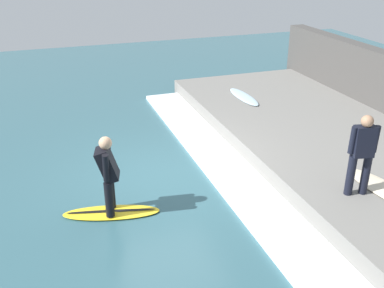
{
  "coord_description": "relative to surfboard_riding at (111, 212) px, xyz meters",
  "views": [
    {
      "loc": [
        -2.25,
        -8.32,
        4.73
      ],
      "look_at": [
        0.63,
        0.0,
        0.7
      ],
      "focal_mm": 42.0,
      "sensor_mm": 36.0,
      "label": 1
    }
  ],
  "objects": [
    {
      "name": "surfer_waiting_near",
      "position": [
        4.28,
        -1.48,
        1.29
      ],
      "size": [
        0.52,
        0.32,
        1.54
      ],
      "color": "black",
      "rests_on": "concrete_ledge"
    },
    {
      "name": "surfer_riding",
      "position": [
        0.0,
        0.0,
        0.88
      ],
      "size": [
        0.49,
        0.63,
        1.53
      ],
      "color": "black",
      "rests_on": "surfboard_riding"
    },
    {
      "name": "surfboard_riding",
      "position": [
        0.0,
        0.0,
        0.0
      ],
      "size": [
        1.89,
        0.94,
        0.07
      ],
      "color": "yellow",
      "rests_on": "ground_plane"
    },
    {
      "name": "surfboard_spare",
      "position": [
        4.68,
        4.2,
        0.45
      ],
      "size": [
        0.45,
        1.72,
        0.06
      ],
      "color": "silver",
      "rests_on": "concrete_ledge"
    },
    {
      "name": "wave_foam_crest",
      "position": [
        2.75,
        1.06,
        0.02
      ],
      "size": [
        1.05,
        10.52,
        0.1
      ],
      "primitive_type": "cube",
      "color": "silver",
      "rests_on": "ground_plane"
    },
    {
      "name": "ground_plane",
      "position": [
        1.35,
        1.06,
        -0.03
      ],
      "size": [
        28.0,
        28.0,
        0.0
      ],
      "primitive_type": "plane",
      "color": "#335B66"
    },
    {
      "name": "concrete_ledge",
      "position": [
        5.47,
        1.06,
        0.19
      ],
      "size": [
        4.4,
        11.07,
        0.45
      ],
      "primitive_type": "cube",
      "color": "slate",
      "rests_on": "ground_plane"
    }
  ]
}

